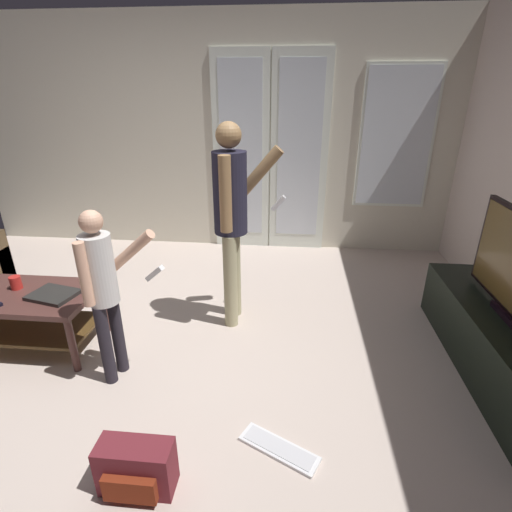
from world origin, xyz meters
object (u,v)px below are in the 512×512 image
Objects in this scene: cup_near_edge at (16,283)px; coffee_table at (35,308)px; person_child at (103,284)px; person_adult at (232,210)px; backpack at (136,468)px; loose_keyboard at (279,448)px; tv_stand at (503,350)px; laptop_closed at (53,295)px.

coffee_table is at bearing -22.71° from cup_near_edge.
person_child is at bearing -20.56° from coffee_table.
person_adult is 1.75m from backpack.
coffee_table is 1.59m from person_adult.
cup_near_edge is at bearing 157.29° from coffee_table.
person_adult is 1.62m from loose_keyboard.
tv_stand is 4.97× the size of backpack.
backpack is 0.73m from loose_keyboard.
coffee_table is 1.98m from loose_keyboard.
person_adult is 1.05m from person_child.
person_adult reaches higher than tv_stand.
person_adult is (1.37, 0.51, 0.62)m from coffee_table.
coffee_table is 0.23m from cup_near_edge.
person_child is 12.11× the size of cup_near_edge.
coffee_table is 1.91× the size of loose_keyboard.
person_child is 1.05m from backpack.
person_adult is at bearing 16.34° from cup_near_edge.
cup_near_edge reaches higher than laptop_closed.
tv_stand is at bearing 5.11° from person_child.
tv_stand is at bearing -1.67° from cup_near_edge.
cup_near_edge is at bearing 139.55° from backpack.
tv_stand is 1.54× the size of person_child.
loose_keyboard is at bearing -22.71° from coffee_table.
person_child is 0.93m from cup_near_edge.
tv_stand is 2.58m from person_child.
tv_stand is at bearing 26.74° from loose_keyboard.
backpack is at bearing -33.68° from laptop_closed.
person_child is at bearing -131.24° from person_adult.
cup_near_edge is at bearing 178.33° from tv_stand.
backpack is at bearing -42.25° from coffee_table.
cup_near_edge reaches higher than coffee_table.
backpack is at bearing -98.87° from person_adult.
person_child is at bearing 119.49° from backpack.
coffee_table is 2.42× the size of backpack.
tv_stand is at bearing -16.40° from person_adult.
person_child is (0.70, -0.26, 0.37)m from coffee_table.
person_adult reaches higher than coffee_table.
person_adult is at bearing 81.13° from backpack.
person_adult is 3.49× the size of loose_keyboard.
coffee_table is at bearing 157.29° from loose_keyboard.
backpack is 1.72m from cup_near_edge.
loose_keyboard is (-1.42, -0.72, -0.20)m from tv_stand.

